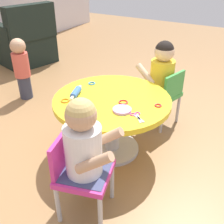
{
  "coord_description": "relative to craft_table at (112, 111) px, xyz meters",
  "views": [
    {
      "loc": [
        -1.53,
        -0.88,
        1.4
      ],
      "look_at": [
        0.0,
        0.0,
        0.36
      ],
      "focal_mm": 42.84,
      "sensor_mm": 36.0,
      "label": 1
    }
  ],
  "objects": [
    {
      "name": "toddler_standing",
      "position": [
        0.33,
        1.32,
        -0.01
      ],
      "size": [
        0.17,
        0.17,
        0.67
      ],
      "color": "#33384C",
      "rests_on": "ground"
    },
    {
      "name": "rolling_pin",
      "position": [
        -0.1,
        0.26,
        0.14
      ],
      "size": [
        0.23,
        0.09,
        0.05
      ],
      "color": "#3F72CC",
      "rests_on": "craft_table"
    },
    {
      "name": "craft_scissors",
      "position": [
        -0.14,
        -0.27,
        0.12
      ],
      "size": [
        0.13,
        0.14,
        0.01
      ],
      "color": "silver",
      "rests_on": "craft_table"
    },
    {
      "name": "seated_child_right",
      "position": [
        0.6,
        -0.16,
        0.17
      ],
      "size": [
        0.35,
        0.41,
        0.51
      ],
      "color": "#3F4772",
      "rests_on": "ground"
    },
    {
      "name": "ground_plane",
      "position": [
        0.0,
        0.0,
        -0.37
      ],
      "size": [
        10.0,
        10.0,
        0.0
      ],
      "primitive_type": "plane",
      "color": "#9E7247"
    },
    {
      "name": "playdough_blob_0",
      "position": [
        -0.13,
        -0.15,
        0.12
      ],
      "size": [
        0.13,
        0.13,
        0.02
      ],
      "primitive_type": "cylinder",
      "color": "#CC99E5",
      "rests_on": "craft_table"
    },
    {
      "name": "cookie_cutter_2",
      "position": [
        -0.02,
        -0.11,
        0.12
      ],
      "size": [
        0.07,
        0.07,
        0.01
      ],
      "primitive_type": "torus",
      "color": "red",
      "rests_on": "craft_table"
    },
    {
      "name": "child_chair_right",
      "position": [
        0.59,
        -0.2,
        -0.06
      ],
      "size": [
        0.37,
        0.37,
        0.54
      ],
      "color": "#B7B7BC",
      "rests_on": "ground"
    },
    {
      "name": "cookie_cutter_0",
      "position": [
        0.14,
        0.27,
        0.12
      ],
      "size": [
        0.06,
        0.06,
        0.01
      ],
      "primitive_type": "torus",
      "color": "#3F99D8",
      "rests_on": "craft_table"
    },
    {
      "name": "child_chair_left",
      "position": [
        -0.61,
        -0.13,
        -0.06
      ],
      "size": [
        0.37,
        0.37,
        0.54
      ],
      "color": "#B7B7BC",
      "rests_on": "ground"
    },
    {
      "name": "cookie_cutter_3",
      "position": [
        -0.21,
        0.27,
        0.12
      ],
      "size": [
        0.06,
        0.06,
        0.01
      ],
      "primitive_type": "torus",
      "color": "orange",
      "rests_on": "craft_table"
    },
    {
      "name": "cookie_cutter_1",
      "position": [
        0.06,
        -0.34,
        0.12
      ],
      "size": [
        0.05,
        0.05,
        0.01
      ],
      "primitive_type": "torus",
      "color": "red",
      "rests_on": "craft_table"
    },
    {
      "name": "seated_child_left",
      "position": [
        -0.6,
        -0.17,
        0.17
      ],
      "size": [
        0.35,
        0.4,
        0.51
      ],
      "color": "#3F4772",
      "rests_on": "ground"
    },
    {
      "name": "armchair_dark",
      "position": [
        1.18,
        2.15,
        -0.06
      ],
      "size": [
        0.85,
        0.87,
        0.85
      ],
      "color": "black",
      "rests_on": "ground"
    },
    {
      "name": "craft_table",
      "position": [
        0.0,
        0.0,
        0.0
      ],
      "size": [
        0.88,
        0.88,
        0.48
      ],
      "color": "silver",
      "rests_on": "ground"
    }
  ]
}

